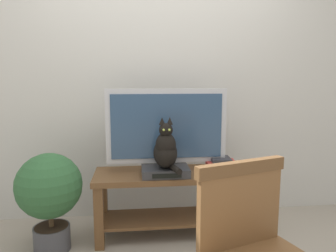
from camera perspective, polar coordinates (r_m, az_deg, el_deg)
The scene contains 8 objects.
back_wall at distance 2.97m, azimuth -2.43°, elevation 10.81°, with size 7.00×0.12×2.80m, color beige.
tv_stand at distance 2.64m, azimuth -0.12°, elevation -11.72°, with size 1.17×0.43×0.53m.
tv at distance 2.56m, azimuth -0.24°, elevation -0.39°, with size 0.97×0.20×0.67m.
media_box at distance 2.50m, azimuth -0.49°, elevation -8.11°, with size 0.37×0.25×0.07m.
cat at distance 2.44m, azimuth -0.42°, elevation -4.22°, with size 0.19×0.36×0.40m.
wooden_chair at distance 1.54m, azimuth 15.74°, elevation -20.53°, with size 0.60×0.60×0.91m.
book_stack at distance 2.69m, azimuth 9.39°, elevation -6.66°, with size 0.25×0.19×0.10m.
potted_plant at distance 2.54m, azimuth -20.49°, elevation -11.00°, with size 0.48×0.48×0.74m.
Camera 1 is at (-0.19, -1.95, 1.29)m, focal length 34.00 mm.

